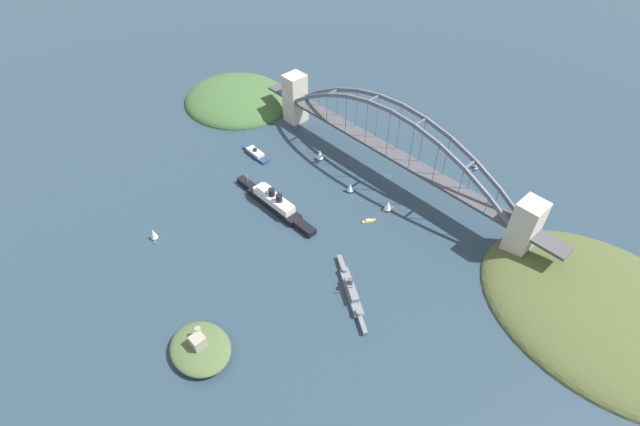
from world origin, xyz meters
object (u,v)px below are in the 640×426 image
object	(u,v)px
fort_island_mid_harbor	(200,348)
small_boat_4	(320,155)
harbor_ferry_steamer	(256,153)
small_boat_1	(369,221)
naval_cruiser	(351,291)
small_boat_0	(350,187)
seaplane_taxiing_near_bridge	(476,166)
harbor_arch_bridge	(391,151)
ocean_liner	(274,202)
small_boat_2	(388,205)
small_boat_3	(154,234)

from	to	relation	value
fort_island_mid_harbor	small_boat_4	distance (m)	204.46
harbor_ferry_steamer	fort_island_mid_harbor	size ratio (longest dim) A/B	0.81
small_boat_1	small_boat_4	world-z (taller)	small_boat_4
naval_cruiser	small_boat_0	bearing A→B (deg)	-45.21
seaplane_taxiing_near_bridge	small_boat_1	world-z (taller)	seaplane_taxiing_near_bridge
seaplane_taxiing_near_bridge	small_boat_1	bearing A→B (deg)	81.06
harbor_ferry_steamer	seaplane_taxiing_near_bridge	distance (m)	195.53
harbor_arch_bridge	small_boat_4	xyz separation A→B (m)	(57.02, 27.09, -20.95)
ocean_liner	small_boat_0	bearing A→B (deg)	-115.90
harbor_ferry_steamer	small_boat_2	distance (m)	133.41
small_boat_1	naval_cruiser	bearing A→B (deg)	123.08
small_boat_1	fort_island_mid_harbor	bearing A→B (deg)	92.62
small_boat_1	harbor_arch_bridge	bearing A→B (deg)	-63.53
small_boat_2	small_boat_3	world-z (taller)	small_boat_3
harbor_arch_bridge	small_boat_2	xyz separation A→B (m)	(-28.19, 32.98, -21.16)
seaplane_taxiing_near_bridge	small_boat_2	world-z (taller)	small_boat_2
ocean_liner	small_boat_0	xyz separation A→B (m)	(-27.88, -57.40, -0.54)
naval_cruiser	small_boat_1	distance (m)	70.57
harbor_arch_bridge	small_boat_4	size ratio (longest dim) A/B	27.29
harbor_ferry_steamer	seaplane_taxiing_near_bridge	xyz separation A→B (m)	(-146.53, -129.46, -0.11)
small_boat_2	small_boat_4	world-z (taller)	small_boat_4
fort_island_mid_harbor	harbor_arch_bridge	bearing A→B (deg)	-80.83
naval_cruiser	seaplane_taxiing_near_bridge	bearing A→B (deg)	-83.57
fort_island_mid_harbor	small_boat_0	distance (m)	176.06
harbor_arch_bridge	harbor_ferry_steamer	xyz separation A→B (m)	(101.21, 65.33, -23.93)
small_boat_1	harbor_ferry_steamer	bearing A→B (deg)	5.15
small_boat_1	small_boat_2	world-z (taller)	small_boat_2
harbor_arch_bridge	naval_cruiser	world-z (taller)	harbor_arch_bridge
small_boat_2	small_boat_4	xyz separation A→B (m)	(85.21, -5.89, 0.21)
harbor_arch_bridge	small_boat_3	size ratio (longest dim) A/B	27.99
fort_island_mid_harbor	small_boat_0	world-z (taller)	fort_island_mid_harbor
small_boat_0	small_boat_1	size ratio (longest dim) A/B	0.95
harbor_ferry_steamer	small_boat_3	distance (m)	122.43
small_boat_3	seaplane_taxiing_near_bridge	bearing A→B (deg)	-114.98
harbor_arch_bridge	ocean_liner	size ratio (longest dim) A/B	3.40
small_boat_3	small_boat_2	bearing A→B (deg)	-123.12
harbor_ferry_steamer	fort_island_mid_harbor	bearing A→B (deg)	133.01
small_boat_1	small_boat_4	bearing A→B (deg)	-17.67
seaplane_taxiing_near_bridge	small_boat_0	world-z (taller)	small_boat_0
ocean_liner	naval_cruiser	bearing A→B (deg)	170.83
naval_cruiser	harbor_ferry_steamer	xyz separation A→B (m)	(166.49, -47.57, -0.72)
ocean_liner	fort_island_mid_harbor	xyz separation A→B (m)	(-69.71, 113.61, -0.52)
harbor_ferry_steamer	small_boat_4	bearing A→B (deg)	-139.13
harbor_ferry_steamer	small_boat_1	xyz separation A→B (m)	(-127.98, -11.54, -1.31)
seaplane_taxiing_near_bridge	small_boat_3	xyz separation A→B (m)	(115.49, 247.85, 3.01)
small_boat_3	harbor_arch_bridge	bearing A→B (deg)	-110.90
harbor_arch_bridge	small_boat_3	bearing A→B (deg)	69.10
small_boat_3	fort_island_mid_harbor	bearing A→B (deg)	165.73
small_boat_2	harbor_ferry_steamer	bearing A→B (deg)	14.04
harbor_ferry_steamer	small_boat_3	world-z (taller)	small_boat_3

